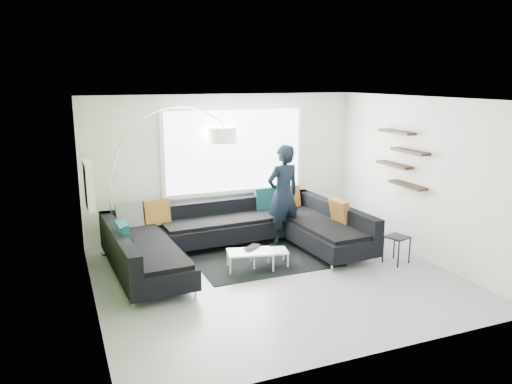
% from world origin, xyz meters
% --- Properties ---
extents(ground, '(5.50, 5.50, 0.00)m').
position_xyz_m(ground, '(0.00, 0.00, 0.00)').
color(ground, gray).
rests_on(ground, ground).
extents(room_shell, '(5.54, 5.04, 2.82)m').
position_xyz_m(room_shell, '(0.04, 0.21, 1.81)').
color(room_shell, white).
rests_on(room_shell, ground).
extents(sectional_sofa, '(4.39, 2.86, 0.92)m').
position_xyz_m(sectional_sofa, '(-0.28, 1.01, 0.40)').
color(sectional_sofa, black).
rests_on(sectional_sofa, ground).
extents(rug, '(2.35, 1.71, 0.01)m').
position_xyz_m(rug, '(0.14, 0.84, 0.01)').
color(rug, black).
rests_on(rug, ground).
extents(coffee_table, '(1.06, 0.75, 0.31)m').
position_xyz_m(coffee_table, '(-0.08, 0.49, 0.16)').
color(coffee_table, white).
rests_on(coffee_table, ground).
extents(arc_lamp, '(2.41, 0.58, 2.62)m').
position_xyz_m(arc_lamp, '(-2.28, 2.03, 1.31)').
color(arc_lamp, silver).
rests_on(arc_lamp, ground).
extents(side_table, '(0.43, 0.43, 0.48)m').
position_xyz_m(side_table, '(2.16, -0.21, 0.24)').
color(side_table, black).
rests_on(side_table, ground).
extents(person, '(0.85, 0.69, 1.90)m').
position_xyz_m(person, '(0.82, 1.50, 0.95)').
color(person, black).
rests_on(person, ground).
extents(laptop, '(0.60, 0.60, 0.03)m').
position_xyz_m(laptop, '(-0.15, 0.54, 0.33)').
color(laptop, black).
rests_on(laptop, coffee_table).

